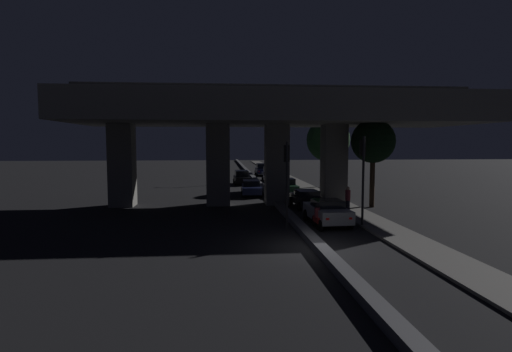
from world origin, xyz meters
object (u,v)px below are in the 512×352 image
(traffic_light_right_of_median, at_px, (363,165))
(car_black_second_oncoming, at_px, (242,177))
(car_dark_blue_sixth, at_px, (262,169))
(car_dark_blue_fifth, at_px, (271,174))
(traffic_light_left_of_median, at_px, (287,169))
(car_dark_blue_lead_oncoming, at_px, (251,188))
(car_black_second, at_px, (306,198))
(pedestrian_on_sidewalk, at_px, (348,200))
(car_dark_green_third, at_px, (285,187))
(motorcycle_red_filtering_near, at_px, (317,218))
(street_lamp, at_px, (285,145))
(car_dark_green_fourth, at_px, (280,179))
(car_silver_lead, at_px, (327,211))

(traffic_light_right_of_median, distance_m, car_black_second_oncoming, 25.49)
(traffic_light_right_of_median, height_order, car_dark_blue_sixth, traffic_light_right_of_median)
(car_dark_blue_fifth, distance_m, car_dark_blue_sixth, 8.92)
(traffic_light_right_of_median, relative_size, car_dark_blue_fifth, 1.20)
(traffic_light_left_of_median, distance_m, car_black_second_oncoming, 24.86)
(car_dark_blue_lead_oncoming, bearing_deg, car_black_second, 28.20)
(traffic_light_right_of_median, xyz_separation_m, pedestrian_on_sidewalk, (0.41, 3.84, -2.52))
(car_dark_green_third, xyz_separation_m, motorcycle_red_filtering_near, (-0.61, -15.03, -0.16))
(car_black_second, bearing_deg, motorcycle_red_filtering_near, 169.98)
(street_lamp, height_order, car_dark_blue_sixth, street_lamp)
(car_dark_blue_lead_oncoming, bearing_deg, pedestrian_on_sidewalk, 30.54)
(car_black_second, relative_size, car_black_second_oncoming, 1.05)
(car_dark_blue_lead_oncoming, bearing_deg, car_dark_blue_sixth, 174.22)
(car_black_second_oncoming, bearing_deg, car_dark_green_fourth, 43.28)
(car_dark_green_fourth, bearing_deg, car_black_second_oncoming, 44.89)
(traffic_light_left_of_median, relative_size, car_dark_green_fourth, 1.02)
(car_dark_blue_lead_oncoming, distance_m, motorcycle_red_filtering_near, 15.15)
(car_dark_blue_fifth, bearing_deg, car_dark_blue_sixth, -0.11)
(pedestrian_on_sidewalk, bearing_deg, motorcycle_red_filtering_near, -126.26)
(traffic_light_left_of_median, relative_size, car_dark_blue_fifth, 1.13)
(car_black_second, relative_size, pedestrian_on_sidewalk, 2.39)
(traffic_light_right_of_median, relative_size, car_black_second, 1.21)
(traffic_light_right_of_median, xyz_separation_m, car_dark_blue_sixth, (-1.92, 38.01, -2.61))
(street_lamp, bearing_deg, motorcycle_red_filtering_near, -95.65)
(car_dark_green_third, height_order, car_dark_blue_lead_oncoming, car_dark_green_third)
(car_dark_green_third, xyz_separation_m, pedestrian_on_sidewalk, (2.51, -10.78, 0.26))
(car_dark_blue_fifth, bearing_deg, car_black_second_oncoming, 136.10)
(car_dark_blue_lead_oncoming, height_order, car_black_second_oncoming, car_black_second_oncoming)
(car_black_second, relative_size, car_dark_blue_sixth, 0.95)
(traffic_light_left_of_median, height_order, car_dark_green_fourth, traffic_light_left_of_median)
(car_dark_blue_sixth, bearing_deg, car_dark_blue_lead_oncoming, 171.99)
(street_lamp, height_order, car_dark_blue_lead_oncoming, street_lamp)
(traffic_light_left_of_median, xyz_separation_m, car_black_second_oncoming, (-1.31, 24.69, -2.50))
(traffic_light_left_of_median, relative_size, car_dark_blue_lead_oncoming, 1.11)
(traffic_light_left_of_median, distance_m, street_lamp, 30.08)
(car_dark_blue_fifth, bearing_deg, traffic_light_left_of_median, 173.16)
(car_dark_green_fourth, relative_size, car_black_second_oncoming, 1.17)
(traffic_light_left_of_median, bearing_deg, car_dark_blue_fifth, 84.70)
(car_silver_lead, distance_m, car_dark_green_third, 13.86)
(car_silver_lead, relative_size, car_dark_green_fourth, 0.91)
(traffic_light_right_of_median, distance_m, car_silver_lead, 3.41)
(car_silver_lead, distance_m, car_dark_blue_lead_oncoming, 14.18)
(car_dark_green_third, distance_m, car_black_second_oncoming, 10.70)
(street_lamp, xyz_separation_m, motorcycle_red_filtering_near, (-2.98, -30.10, -4.02))
(car_black_second, bearing_deg, car_black_second_oncoming, 10.21)
(car_dark_green_fourth, relative_size, pedestrian_on_sidewalk, 2.66)
(car_black_second, bearing_deg, car_dark_blue_lead_oncoming, 23.23)
(motorcycle_red_filtering_near, bearing_deg, car_dark_blue_sixth, -3.44)
(car_dark_blue_fifth, xyz_separation_m, motorcycle_red_filtering_near, (-1.01, -29.50, -0.31))
(car_silver_lead, bearing_deg, car_black_second_oncoming, 6.51)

